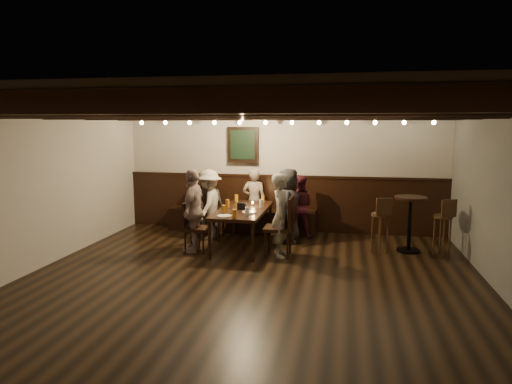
% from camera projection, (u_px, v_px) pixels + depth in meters
% --- Properties ---
extents(room, '(7.00, 7.00, 7.00)m').
position_uv_depth(room, '(257.00, 186.00, 8.09)').
color(room, black).
rests_on(room, ground).
extents(dining_table, '(0.83, 1.83, 0.68)m').
position_uv_depth(dining_table, '(243.00, 212.00, 8.04)').
color(dining_table, black).
rests_on(dining_table, floor).
extents(chair_left_near, '(0.43, 0.43, 0.95)m').
position_uv_depth(chair_left_near, '(211.00, 224.00, 8.66)').
color(chair_left_near, black).
rests_on(chair_left_near, floor).
extents(chair_left_far, '(0.39, 0.39, 0.85)m').
position_uv_depth(chair_left_far, '(196.00, 236.00, 7.79)').
color(chair_left_far, black).
rests_on(chair_left_far, floor).
extents(chair_right_near, '(0.41, 0.41, 0.89)m').
position_uv_depth(chair_right_near, '(286.00, 228.00, 8.39)').
color(chair_right_near, black).
rests_on(chair_right_near, floor).
extents(chair_right_far, '(0.45, 0.45, 0.98)m').
position_uv_depth(chair_right_far, '(279.00, 238.00, 7.52)').
color(chair_right_far, black).
rests_on(chair_right_far, floor).
extents(person_bench_left, '(0.61, 0.40, 1.24)m').
position_uv_depth(person_bench_left, '(208.00, 202.00, 9.09)').
color(person_bench_left, '#272629').
rests_on(person_bench_left, floor).
extents(person_bench_centre, '(0.48, 0.31, 1.30)m').
position_uv_depth(person_bench_centre, '(254.00, 201.00, 9.06)').
color(person_bench_centre, gray).
rests_on(person_bench_centre, floor).
extents(person_bench_right, '(0.59, 0.46, 1.21)m').
position_uv_depth(person_bench_right, '(299.00, 206.00, 8.75)').
color(person_bench_right, '#581E2C').
rests_on(person_bench_right, floor).
extents(person_left_near, '(0.49, 0.86, 1.33)m').
position_uv_depth(person_left_near, '(209.00, 204.00, 8.61)').
color(person_left_near, '#A39A8A').
rests_on(person_left_near, floor).
extents(person_left_far, '(0.35, 0.84, 1.42)m').
position_uv_depth(person_left_far, '(194.00, 210.00, 7.73)').
color(person_left_far, gray).
rests_on(person_left_far, floor).
extents(person_right_near, '(0.44, 0.67, 1.37)m').
position_uv_depth(person_right_near, '(288.00, 206.00, 8.33)').
color(person_right_near, '#242326').
rests_on(person_right_near, floor).
extents(person_right_far, '(0.33, 0.50, 1.37)m').
position_uv_depth(person_right_far, '(281.00, 215.00, 7.45)').
color(person_right_far, gray).
rests_on(person_right_far, floor).
extents(pint_a, '(0.07, 0.07, 0.14)m').
position_uv_depth(pint_a, '(236.00, 198.00, 8.75)').
color(pint_a, '#BF7219').
rests_on(pint_a, dining_table).
extents(pint_b, '(0.07, 0.07, 0.14)m').
position_uv_depth(pint_b, '(263.00, 199.00, 8.61)').
color(pint_b, '#BF7219').
rests_on(pint_b, dining_table).
extents(pint_c, '(0.07, 0.07, 0.14)m').
position_uv_depth(pint_c, '(227.00, 203.00, 8.18)').
color(pint_c, '#BF7219').
rests_on(pint_c, dining_table).
extents(pint_d, '(0.07, 0.07, 0.14)m').
position_uv_depth(pint_d, '(261.00, 204.00, 8.16)').
color(pint_d, silver).
rests_on(pint_d, dining_table).
extents(pint_e, '(0.07, 0.07, 0.14)m').
position_uv_depth(pint_e, '(224.00, 209.00, 7.63)').
color(pint_e, '#BF7219').
rests_on(pint_e, dining_table).
extents(pint_f, '(0.07, 0.07, 0.14)m').
position_uv_depth(pint_f, '(247.00, 211.00, 7.45)').
color(pint_f, silver).
rests_on(pint_f, dining_table).
extents(pint_g, '(0.07, 0.07, 0.14)m').
position_uv_depth(pint_g, '(235.00, 214.00, 7.24)').
color(pint_g, '#BF7219').
rests_on(pint_g, dining_table).
extents(plate_near, '(0.24, 0.24, 0.01)m').
position_uv_depth(plate_near, '(224.00, 216.00, 7.38)').
color(plate_near, white).
rests_on(plate_near, dining_table).
extents(plate_far, '(0.24, 0.24, 0.01)m').
position_uv_depth(plate_far, '(249.00, 212.00, 7.71)').
color(plate_far, white).
rests_on(plate_far, dining_table).
extents(condiment_caddy, '(0.15, 0.10, 0.12)m').
position_uv_depth(condiment_caddy, '(242.00, 206.00, 7.97)').
color(condiment_caddy, black).
rests_on(condiment_caddy, dining_table).
extents(candle, '(0.05, 0.05, 0.05)m').
position_uv_depth(candle, '(253.00, 205.00, 8.30)').
color(candle, beige).
rests_on(candle, dining_table).
extents(high_top_table, '(0.54, 0.54, 0.95)m').
position_uv_depth(high_top_table, '(410.00, 216.00, 7.73)').
color(high_top_table, black).
rests_on(high_top_table, floor).
extents(bar_stool_left, '(0.33, 0.34, 0.97)m').
position_uv_depth(bar_stool_left, '(380.00, 232.00, 7.67)').
color(bar_stool_left, '#371E11').
rests_on(bar_stool_left, floor).
extents(bar_stool_right, '(0.34, 0.35, 0.97)m').
position_uv_depth(bar_stool_right, '(442.00, 234.00, 7.53)').
color(bar_stool_right, '#371E11').
rests_on(bar_stool_right, floor).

